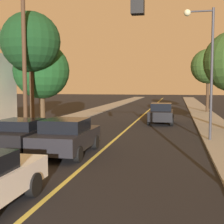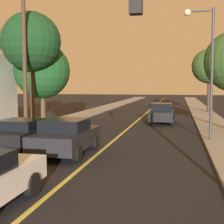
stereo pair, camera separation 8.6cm
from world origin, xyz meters
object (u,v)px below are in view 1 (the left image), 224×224
traffic_signal_mast (203,35)px  tree_left_far (41,71)px  streetlamp_right (205,56)px  utility_pole_left (24,56)px  tree_right_far (208,66)px  tree_left_near (31,42)px  car_outer_lane_second (22,135)px  car_near_lane_second (67,136)px  car_far_oncoming (161,113)px

traffic_signal_mast → tree_left_far: 16.26m
traffic_signal_mast → streetlamp_right: 9.25m
utility_pole_left → tree_right_far: utility_pole_left is taller
streetlamp_right → utility_pole_left: size_ratio=0.78×
tree_left_near → streetlamp_right: bearing=-9.1°
streetlamp_right → tree_left_far: streetlamp_right is taller
car_outer_lane_second → streetlamp_right: bearing=28.6°
car_near_lane_second → utility_pole_left: bearing=134.8°
car_outer_lane_second → tree_left_near: (-2.53, 6.14, 5.00)m
streetlamp_right → tree_left_near: (-10.66, 1.71, 1.25)m
car_outer_lane_second → tree_left_near: 8.31m
car_far_oncoming → utility_pole_left: size_ratio=0.43×
utility_pole_left → tree_left_far: 4.12m
tree_left_far → car_far_oncoming: bearing=25.2°
car_outer_lane_second → tree_left_far: size_ratio=0.65×
car_near_lane_second → tree_left_near: size_ratio=0.55×
streetlamp_right → car_outer_lane_second: bearing=-151.4°
utility_pole_left → tree_left_far: utility_pole_left is taller
traffic_signal_mast → streetlamp_right: bearing=84.9°
utility_pole_left → car_near_lane_second: bearing=-45.2°
tree_left_near → tree_right_far: 20.87m
streetlamp_right → tree_right_far: size_ratio=1.00×
car_near_lane_second → traffic_signal_mast: traffic_signal_mast is taller
tree_left_near → car_outer_lane_second: bearing=-67.6°
tree_left_near → tree_left_far: 2.59m
car_outer_lane_second → traffic_signal_mast: bearing=-33.1°
car_near_lane_second → streetlamp_right: bearing=36.1°
tree_left_far → car_near_lane_second: bearing=-59.3°
streetlamp_right → utility_pole_left: utility_pole_left is taller
utility_pole_left → tree_left_near: 2.42m
utility_pole_left → tree_right_far: bearing=57.6°
tree_left_far → utility_pole_left: bearing=-79.1°
car_near_lane_second → streetlamp_right: 8.36m
utility_pole_left → tree_right_far: (11.92, 18.78, 0.35)m
car_outer_lane_second → tree_left_far: (-2.69, 8.04, 3.24)m
streetlamp_right → utility_pole_left: 10.07m
car_far_oncoming → tree_left_far: 9.64m
car_near_lane_second → car_far_oncoming: size_ratio=1.10×
tree_right_far → utility_pole_left: bearing=-122.4°
car_near_lane_second → tree_right_far: (7.91, 22.81, 4.25)m
car_outer_lane_second → utility_pole_left: (-1.92, 4.05, 3.93)m
traffic_signal_mast → car_outer_lane_second: bearing=146.9°
car_near_lane_second → utility_pole_left: (-4.01, 4.03, 3.90)m
tree_left_near → tree_right_far: size_ratio=1.11×
car_near_lane_second → streetlamp_right: streetlamp_right is taller
streetlamp_right → tree_left_near: tree_left_near is taller
streetlamp_right → car_near_lane_second: bearing=-143.9°
utility_pole_left → tree_left_far: bearing=100.9°
tree_right_far → tree_left_near: bearing=-126.9°
tree_left_far → tree_right_far: tree_right_far is taller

